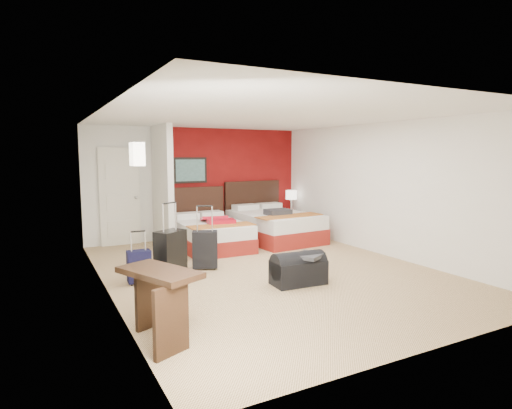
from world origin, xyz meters
TOP-DOWN VIEW (x-y plane):
  - ground at (0.00, 0.00)m, footprint 6.50×6.50m
  - room_walls at (-1.40, 1.42)m, footprint 5.02×6.52m
  - red_accent_panel at (0.75, 3.23)m, footprint 3.50×0.04m
  - partition_wall at (-1.00, 2.61)m, footprint 0.12×1.20m
  - entry_door at (-1.75, 3.20)m, footprint 0.82×0.06m
  - bed_left at (-0.19, 1.99)m, footprint 1.30×1.83m
  - bed_right at (1.36, 2.09)m, footprint 1.58×2.15m
  - red_suitcase_open at (-0.09, 1.89)m, footprint 0.66×0.81m
  - jacket_bundle at (1.26, 1.79)m, footprint 0.50×0.40m
  - nightstand at (2.28, 2.85)m, footprint 0.39×0.39m
  - table_lamp at (2.28, 2.85)m, footprint 0.35×0.35m
  - suitcase_black at (-1.50, 0.41)m, footprint 0.55×0.49m
  - suitcase_charcoal at (-0.87, 0.57)m, footprint 0.48×0.39m
  - suitcase_navy at (-2.02, 0.26)m, footprint 0.34×0.22m
  - duffel_bag at (0.04, -0.86)m, footprint 0.80×0.46m
  - jacket_draped at (0.19, -0.91)m, footprint 0.54×0.52m
  - desk at (-2.26, -1.79)m, footprint 0.77×0.99m

SIDE VIEW (x-z plane):
  - ground at x=0.00m, z-range 0.00..0.00m
  - duffel_bag at x=0.04m, z-range 0.00..0.39m
  - suitcase_navy at x=-2.02m, z-range 0.00..0.47m
  - nightstand at x=2.28m, z-range 0.00..0.53m
  - bed_left at x=-0.19m, z-range 0.00..0.54m
  - suitcase_charcoal at x=-0.87m, z-range 0.00..0.61m
  - bed_right at x=1.36m, z-range 0.00..0.62m
  - suitcase_black at x=-1.50m, z-range 0.00..0.70m
  - desk at x=-2.26m, z-range 0.00..0.74m
  - jacket_draped at x=0.19m, z-range 0.39..0.45m
  - red_suitcase_open at x=-0.09m, z-range 0.54..0.63m
  - jacket_bundle at x=1.26m, z-range 0.62..0.74m
  - table_lamp at x=2.28m, z-range 0.53..1.02m
  - entry_door at x=-1.75m, z-range 0.00..2.05m
  - red_accent_panel at x=0.75m, z-range 0.00..2.50m
  - partition_wall at x=-1.00m, z-range 0.00..2.50m
  - room_walls at x=-1.40m, z-range 0.01..2.51m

